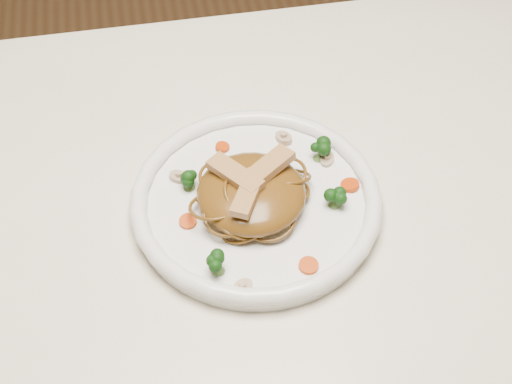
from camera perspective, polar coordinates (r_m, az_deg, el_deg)
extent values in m
cube|color=#F2EACD|center=(0.84, -1.28, -3.24)|extent=(1.20, 0.80, 0.04)
cylinder|color=brown|center=(1.48, 17.68, 1.25)|extent=(0.06, 0.06, 0.71)
cylinder|color=white|center=(0.83, 0.00, -1.00)|extent=(0.35, 0.35, 0.02)
ellipsoid|color=#5C3B11|center=(0.80, -0.37, -0.09)|extent=(0.16, 0.16, 0.04)
cube|color=tan|center=(0.80, 0.80, 1.85)|extent=(0.07, 0.06, 0.01)
cube|color=tan|center=(0.79, -1.66, 1.41)|extent=(0.06, 0.07, 0.01)
cube|color=tan|center=(0.77, -0.63, -0.09)|extent=(0.05, 0.07, 0.01)
cylinder|color=#B73E06|center=(0.87, 1.95, 3.21)|extent=(0.02, 0.02, 0.00)
cylinder|color=#B73E06|center=(0.80, -5.41, -2.34)|extent=(0.03, 0.03, 0.00)
cylinder|color=#B73E06|center=(0.84, 7.45, 0.55)|extent=(0.02, 0.02, 0.00)
cylinder|color=#B73E06|center=(0.88, -2.68, 3.57)|extent=(0.02, 0.02, 0.00)
cylinder|color=#B73E06|center=(0.76, 4.19, -5.83)|extent=(0.02, 0.02, 0.00)
cylinder|color=#C7B295|center=(0.75, -1.09, -7.58)|extent=(0.03, 0.03, 0.01)
cylinder|color=#C7B295|center=(0.87, 5.65, 2.59)|extent=(0.03, 0.03, 0.01)
cylinder|color=#C7B295|center=(0.85, -6.13, 1.20)|extent=(0.03, 0.03, 0.01)
cylinder|color=#C7B295|center=(0.89, 2.20, 4.31)|extent=(0.03, 0.03, 0.01)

